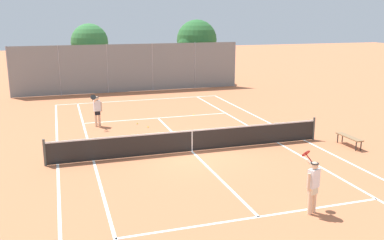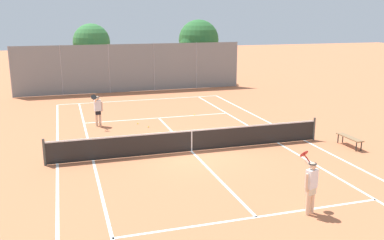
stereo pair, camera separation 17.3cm
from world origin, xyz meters
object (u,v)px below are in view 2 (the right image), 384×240
Objects in this scene: player_near_side at (311,184)px; courtside_bench at (350,138)px; loose_tennis_ball_1 at (195,115)px; tennis_net at (192,140)px; tree_behind_left at (91,43)px; tree_behind_right at (197,41)px; player_far_left at (98,109)px; loose_tennis_ball_0 at (148,127)px; loose_tennis_ball_3 at (138,123)px; loose_tennis_ball_2 at (96,106)px.

player_near_side reaches higher than courtside_bench.
loose_tennis_ball_1 is 9.15m from courtside_bench.
tennis_net is 18.19m from tree_behind_left.
tree_behind_right is at bearing 71.57° from tennis_net.
courtside_bench is (10.28, -6.95, -0.52)m from player_far_left.
tennis_net reaches higher than courtside_bench.
courtside_bench is (7.83, -5.93, 0.38)m from loose_tennis_ball_0.
tree_behind_right reaches higher than tree_behind_left.
loose_tennis_ball_3 is (-0.41, 0.85, 0.00)m from loose_tennis_ball_0.
loose_tennis_ball_0 is at bearing -22.72° from player_far_left.
loose_tennis_ball_0 is 0.04× the size of courtside_bench.
player_near_side is at bearing -77.12° from loose_tennis_ball_0.
loose_tennis_ball_2 is at bearing 86.65° from player_far_left.
tennis_net is at bearing 168.37° from courtside_bench.
loose_tennis_ball_1 is 0.01× the size of tree_behind_right.
tree_behind_left is at bearing 97.55° from loose_tennis_ball_0.
player_near_side is 26.88× the size of loose_tennis_ball_1.
player_far_left is (-3.42, 5.54, 0.42)m from tennis_net.
loose_tennis_ball_2 is 1.00× the size of loose_tennis_ball_3.
tree_behind_right reaches higher than tennis_net.
tree_behind_left is at bearing 86.71° from player_far_left.
loose_tennis_ball_0 is 0.01× the size of tree_behind_right.
courtside_bench is 0.30× the size of tree_behind_left.
loose_tennis_ball_3 is 0.01× the size of tree_behind_left.
player_far_left is at bearing -93.29° from tree_behind_left.
courtside_bench is at bearing 44.70° from player_near_side.
loose_tennis_ball_0 is at bearing 102.88° from player_near_side.
courtside_bench is at bearing -63.40° from tree_behind_left.
tennis_net reaches higher than loose_tennis_ball_1.
player_near_side is at bearing -76.61° from tennis_net.
player_far_left is 0.33× the size of tree_behind_right.
courtside_bench is 0.28× the size of tree_behind_right.
courtside_bench is at bearing -37.12° from loose_tennis_ball_0.
loose_tennis_ball_0 is at bearing -148.49° from loose_tennis_ball_1.
loose_tennis_ball_3 is at bearing 115.75° from loose_tennis_ball_0.
tree_behind_left is (-2.72, 17.72, 3.05)m from tennis_net.
loose_tennis_ball_0 is at bearing 102.12° from tennis_net.
loose_tennis_ball_0 is (-0.97, 4.52, -0.48)m from tennis_net.
loose_tennis_ball_0 is at bearing -64.25° from loose_tennis_ball_3.
loose_tennis_ball_2 is at bearing -93.25° from tree_behind_left.
player_far_left is 5.19m from loose_tennis_ball_2.
loose_tennis_ball_2 is at bearing 105.22° from player_near_side.
player_near_side is 13.10m from loose_tennis_ball_1.
player_far_left is at bearing 121.68° from tennis_net.
tree_behind_left is at bearing 116.60° from courtside_bench.
tennis_net is 2.37× the size of tree_behind_left.
loose_tennis_ball_0 is 1.00× the size of loose_tennis_ball_3.
loose_tennis_ball_0 and loose_tennis_ball_2 have the same top height.
loose_tennis_ball_0 is at bearing -70.66° from loose_tennis_ball_2.
player_near_side is at bearing -74.78° from loose_tennis_ball_2.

